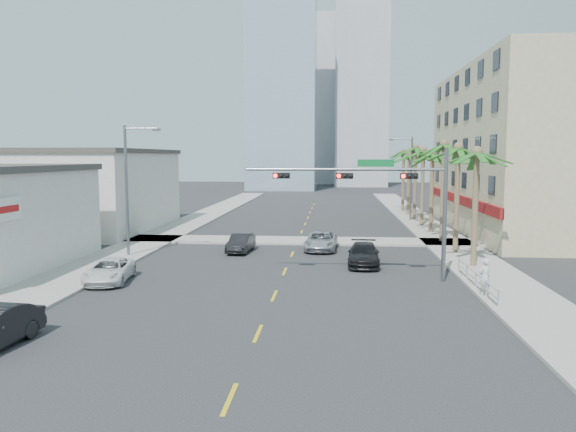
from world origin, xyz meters
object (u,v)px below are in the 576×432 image
Objects in this scene: traffic_signal_mast at (386,190)px; car_lane_center at (321,241)px; pedestrian at (485,277)px; car_parked_far at (109,271)px; car_lane_left at (241,243)px; car_lane_right at (364,254)px.

car_lane_center is (-3.78, 9.99, -4.38)m from traffic_signal_mast.
traffic_signal_mast is 6.12× the size of pedestrian.
car_lane_left is (5.61, 10.33, 0.02)m from car_parked_far.
traffic_signal_mast is at bearing -64.46° from pedestrian.
car_lane_right reaches higher than car_lane_center.
traffic_signal_mast reaches higher than car_parked_far.
pedestrian reaches higher than car_parked_far.
car_lane_left is at bearing 53.68° from car_parked_far.
car_lane_center is (5.79, 1.31, 0.02)m from car_lane_left.
pedestrian is at bearing -38.47° from traffic_signal_mast.
car_lane_right reaches higher than car_parked_far.
car_lane_left is at bearing 137.81° from traffic_signal_mast.
car_lane_center is at bearing 119.41° from car_lane_right.
traffic_signal_mast is 11.54m from car_lane_center.
pedestrian is at bearing -36.98° from car_lane_left.
car_lane_left is 0.82× the size of car_lane_center.
pedestrian is (19.70, -1.94, 0.42)m from car_parked_far.
pedestrian reaches higher than car_lane_left.
car_lane_center is 1.01× the size of car_lane_right.
pedestrian is (8.30, -13.57, 0.38)m from car_lane_center.
car_lane_right is 9.64m from pedestrian.
car_parked_far is 15.45m from car_lane_right.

